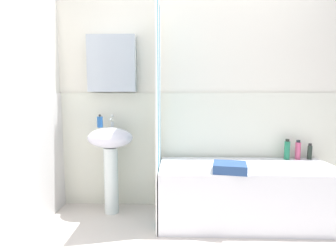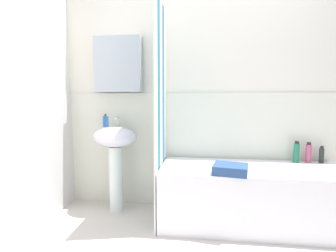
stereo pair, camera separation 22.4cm
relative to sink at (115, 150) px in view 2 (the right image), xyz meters
The scene contains 11 objects.
wall_back_tiled 1.08m from the sink, 14.37° to the left, with size 3.60×0.18×2.40m.
wall_left_tiled 1.03m from the sink, 130.93° to the right, with size 0.07×1.81×2.40m.
sink is the anchor object (origin of this frame).
faucet 0.30m from the sink, 90.00° to the left, with size 0.03×0.12×0.12m.
soap_dispenser 0.31m from the sink, 165.55° to the left, with size 0.06×0.06×0.13m.
bathtub 1.36m from the sink, ahead, with size 1.60×0.66×0.53m, color white.
shower_curtain 0.63m from the sink, 16.03° to the right, with size 0.01×0.66×2.00m.
conditioner_bottle 2.00m from the sink, ahead, with size 0.04×0.04×0.16m.
body_wash_bottle 1.88m from the sink, ahead, with size 0.05×0.05×0.20m.
lotion_bottle 1.77m from the sink, ahead, with size 0.05×0.05×0.21m.
towel_folded 1.16m from the sink, 18.14° to the right, with size 0.27×0.23×0.07m, color navy.
Camera 2 is at (-0.12, -1.51, 1.15)m, focal length 28.41 mm.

